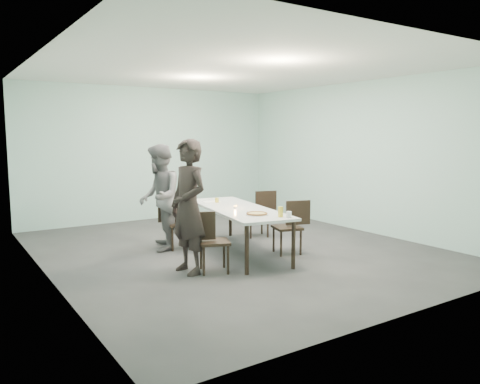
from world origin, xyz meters
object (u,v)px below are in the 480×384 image
chair_near_right (292,223)px  diner_far (159,198)px  table (237,211)px  diner_near (188,207)px  amber_tumbler (217,200)px  beer_glass (281,212)px  water_tumbler (289,215)px  side_plate (253,211)px  pizza (257,214)px  chair_far_right (260,210)px  chair_near_left (208,237)px  tealight (235,207)px  chair_far_left (177,220)px

chair_near_right → diner_far: diner_far is taller
table → diner_near: (-1.20, -0.60, 0.25)m
amber_tumbler → beer_glass: bearing=-89.0°
diner_near → amber_tumbler: 1.78m
diner_far → water_tumbler: bearing=53.0°
side_plate → beer_glass: 0.65m
diner_near → pizza: 1.08m
chair_far_right → pizza: bearing=69.3°
pizza → diner_near: bearing=170.9°
chair_near_right → chair_near_left: bearing=23.2°
water_tumbler → chair_near_right: bearing=47.4°
chair_far_right → diner_far: (-2.05, 0.06, 0.39)m
diner_far → chair_near_left: bearing=26.2°
side_plate → tealight: tealight is taller
chair_far_right → diner_far: 2.09m
side_plate → chair_far_left: bearing=121.5°
chair_far_right → amber_tumbler: chair_far_right is taller
chair_far_right → diner_near: 2.69m
chair_far_left → beer_glass: 2.03m
tealight → chair_far_left: bearing=127.7°
chair_far_right → beer_glass: beer_glass is taller
diner_far → pizza: diner_far is taller
chair_far_left → diner_near: bearing=-86.1°
pizza → beer_glass: 0.38m
pizza → side_plate: (0.15, 0.32, -0.01)m
chair_far_right → amber_tumbler: (-1.03, -0.11, 0.29)m
chair_far_left → amber_tumbler: chair_far_left is taller
diner_near → chair_near_left: bearing=55.6°
chair_far_right → water_tumbler: size_ratio=9.67×
chair_far_left → chair_near_right: bearing=-19.0°
chair_far_left → amber_tumbler: bearing=18.1°
chair_near_left → diner_far: (-0.05, 1.58, 0.39)m
diner_near → side_plate: 1.23m
table → water_tumbler: 1.21m
diner_near → amber_tumbler: size_ratio=23.59×
chair_far_left → amber_tumbler: size_ratio=10.88×
side_plate → water_tumbler: size_ratio=2.00×
side_plate → amber_tumbler: size_ratio=2.25×
diner_near → tealight: 1.24m
beer_glass → amber_tumbler: beer_glass is taller
diner_far → amber_tumbler: diner_far is taller
beer_glass → water_tumbler: 0.13m
beer_glass → tealight: bearing=97.8°
table → side_plate: bearing=-89.7°
chair_far_left → chair_near_right: same height
pizza → amber_tumbler: size_ratio=4.25×
side_plate → amber_tumbler: (0.02, 1.14, 0.04)m
tealight → amber_tumbler: size_ratio=0.70×
side_plate → chair_far_right: bearing=49.9°
water_tumbler → chair_near_left: bearing=156.2°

